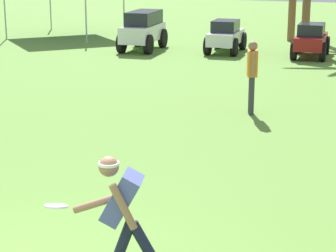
{
  "coord_description": "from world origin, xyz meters",
  "views": [
    {
      "loc": [
        3.46,
        -5.0,
        3.41
      ],
      "look_at": [
        0.3,
        3.73,
        0.9
      ],
      "focal_mm": 70.0,
      "sensor_mm": 36.0,
      "label": 1
    }
  ],
  "objects": [
    {
      "name": "frisbee_thrower",
      "position": [
        0.9,
        0.73,
        0.79
      ],
      "size": [
        1.16,
        0.47,
        1.39
      ],
      "color": "#191E38",
      "rests_on": "ground_plane"
    },
    {
      "name": "parked_car_slot_c",
      "position": [
        0.6,
        16.58,
        0.56
      ],
      "size": [
        1.17,
        2.24,
        1.1
      ],
      "color": "maroon",
      "rests_on": "ground_plane"
    },
    {
      "name": "parked_car_slot_a",
      "position": [
        -5.13,
        16.19,
        0.72
      ],
      "size": [
        1.28,
        2.45,
        1.34
      ],
      "color": "silver",
      "rests_on": "ground_plane"
    },
    {
      "name": "frisbee_in_flight",
      "position": [
        0.1,
        0.75,
        0.75
      ],
      "size": [
        0.3,
        0.3,
        0.08
      ],
      "color": "white"
    },
    {
      "name": "parked_car_slot_b",
      "position": [
        -2.28,
        16.63,
        0.56
      ],
      "size": [
        1.2,
        2.25,
        1.1
      ],
      "color": "silver",
      "rests_on": "ground_plane"
    },
    {
      "name": "teammate_midfield",
      "position": [
        0.5,
        8.41,
        0.94
      ],
      "size": [
        0.29,
        0.49,
        1.56
      ],
      "color": "#33333D",
      "rests_on": "ground_plane"
    }
  ]
}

